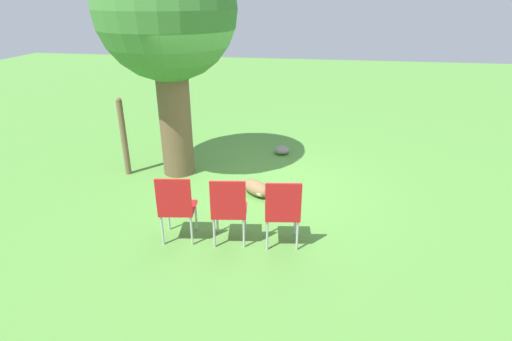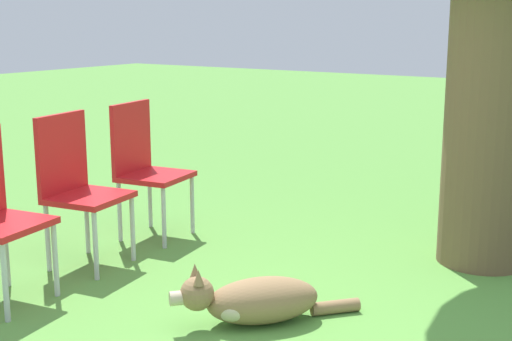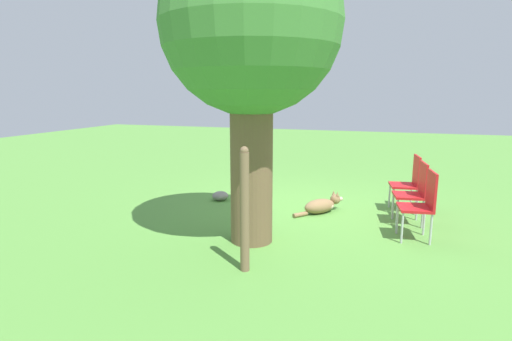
% 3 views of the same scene
% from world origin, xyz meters
% --- Properties ---
extents(ground_plane, '(30.00, 30.00, 0.00)m').
position_xyz_m(ground_plane, '(0.00, 0.00, 0.00)').
color(ground_plane, '#56933D').
extents(oak_tree, '(2.26, 2.26, 3.94)m').
position_xyz_m(oak_tree, '(0.42, 1.41, 2.71)').
color(oak_tree, brown).
rests_on(oak_tree, ground_plane).
extents(dog, '(0.72, 0.81, 0.33)m').
position_xyz_m(dog, '(-0.28, -0.17, 0.12)').
color(dog, olive).
rests_on(dog, ground_plane).
extents(fence_post, '(0.10, 0.10, 1.41)m').
position_xyz_m(fence_post, '(0.20, 2.30, 0.71)').
color(fence_post, brown).
rests_on(fence_post, ground_plane).
extents(red_chair_0, '(0.48, 0.50, 0.95)m').
position_xyz_m(red_chair_0, '(-1.64, -0.70, 0.54)').
color(red_chair_0, red).
rests_on(red_chair_0, ground_plane).
extents(red_chair_1, '(0.48, 0.50, 0.95)m').
position_xyz_m(red_chair_1, '(-1.69, -0.02, 0.54)').
color(red_chair_1, red).
rests_on(red_chair_1, ground_plane).
extents(red_chair_2, '(0.48, 0.50, 0.95)m').
position_xyz_m(red_chair_2, '(-1.74, 0.66, 0.54)').
color(red_chair_2, red).
rests_on(red_chair_2, ground_plane).
extents(garden_rock, '(0.30, 0.31, 0.17)m').
position_xyz_m(garden_rock, '(1.64, -0.36, 0.08)').
color(garden_rock, gray).
rests_on(garden_rock, ground_plane).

